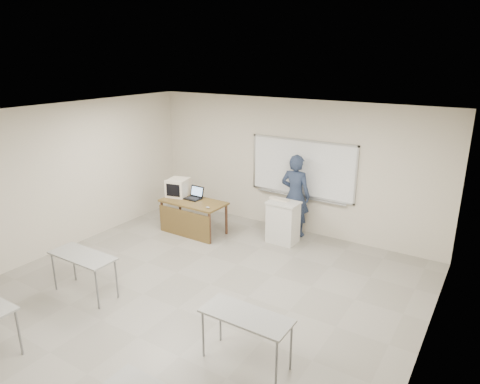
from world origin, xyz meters
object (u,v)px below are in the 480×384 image
Objects in this scene: whiteboard at (302,169)px; mouse at (208,207)px; instructor_desk at (191,211)px; laptop at (194,196)px; keyboard at (279,199)px; crt_monitor at (178,187)px; presenter at (295,195)px; podium at (283,222)px.

whiteboard reaches higher than mouse.
instructor_desk is at bearing -143.65° from whiteboard.
laptop is 1.99m from keyboard.
crt_monitor is at bearing 157.43° from instructor_desk.
laptop is 0.74m from mouse.
presenter is at bearing -95.19° from whiteboard.
laptop is 3.88× the size of mouse.
crt_monitor is 2.43m from keyboard.
presenter is at bearing 70.83° from keyboard.
crt_monitor is at bearing -163.78° from keyboard.
podium is at bearing -25.07° from keyboard.
whiteboard is 5.02× the size of crt_monitor.
presenter is at bearing 9.03° from crt_monitor.
crt_monitor is at bearing -154.12° from whiteboard.
crt_monitor is 2.72m from presenter.
mouse is at bearing -149.53° from podium.
mouse is at bearing -8.33° from instructor_desk.
instructor_desk is 0.72m from crt_monitor.
mouse is 0.05× the size of presenter.
instructor_desk is 2.37m from presenter.
whiteboard reaches higher than crt_monitor.
podium is 0.50× the size of presenter.
mouse is at bearing -132.98° from whiteboard.
instructor_desk is at bearing 156.03° from mouse.
mouse reaches higher than instructor_desk.
presenter reaches higher than keyboard.
laptop reaches higher than keyboard.
podium is at bearing -93.69° from whiteboard.
instructor_desk is 2.01m from keyboard.
presenter is at bearing 26.18° from laptop.
podium is 2.14m from laptop.
whiteboard is 2.90m from crt_monitor.
podium is 0.50m from keyboard.
instructor_desk is 3.31× the size of keyboard.
presenter is (0.03, 0.51, 0.47)m from podium.
podium is at bearing 14.66° from mouse.
presenter is at bearing 27.51° from mouse.
presenter reaches higher than podium.
presenter is (2.54, 0.99, -0.02)m from crt_monitor.
keyboard reaches higher than instructor_desk.
keyboard is 0.24× the size of presenter.
mouse is at bearing -27.25° from laptop.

